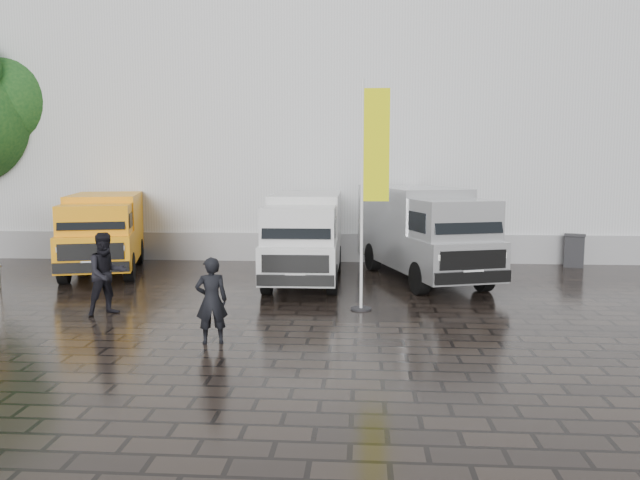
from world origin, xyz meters
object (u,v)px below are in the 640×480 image
Objects in this scene: wheelie_bin at (574,250)px; flagpole at (370,182)px; person_tent at (107,274)px; person_front at (212,301)px; van_yellow at (104,234)px; van_silver at (423,234)px; van_white at (305,238)px.

flagpole is at bearing -117.60° from wheelie_bin.
person_front is at bearing -78.17° from person_tent.
van_yellow is at bearing -153.23° from wheelie_bin.
van_silver is 4.67m from flagpole.
van_silver is (3.50, 0.56, 0.09)m from van_white.
person_front is 3.66m from person_tent.
flagpole reaches higher than person_tent.
wheelie_bin is (8.84, 3.30, -0.73)m from van_white.
van_white is 1.10× the size of flagpole.
person_tent is at bearing -134.42° from van_white.
person_tent is at bearing -171.59° from flagpole.
van_white is 3.54m from van_silver.
van_white is at bearing -141.28° from wheelie_bin.
flagpole reaches higher than wheelie_bin.
wheelie_bin is at bearing 44.15° from flagpole.
van_silver reaches higher than van_yellow.
person_front is 0.89× the size of person_tent.
van_yellow is 2.82× the size of person_tent.
person_front is (-4.70, -7.07, -0.53)m from van_silver.
person_tent is (-7.68, -4.93, -0.42)m from van_silver.
wheelie_bin is at bearing 19.75° from van_white.
van_yellow is at bearing 159.90° from van_silver.
person_tent is (-13.02, -7.68, 0.40)m from wheelie_bin.
wheelie_bin is at bearing -11.99° from person_tent.
van_white reaches higher than person_front.
van_white is at bearing 118.06° from flagpole.
flagpole is at bearing -62.66° from van_white.
van_silver is at bearing -9.77° from person_tent.
person_tent is at bearing -52.55° from person_front.
van_white is at bearing -24.46° from van_yellow.
van_silver is at bearing -134.61° from wheelie_bin.
van_white reaches higher than van_yellow.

